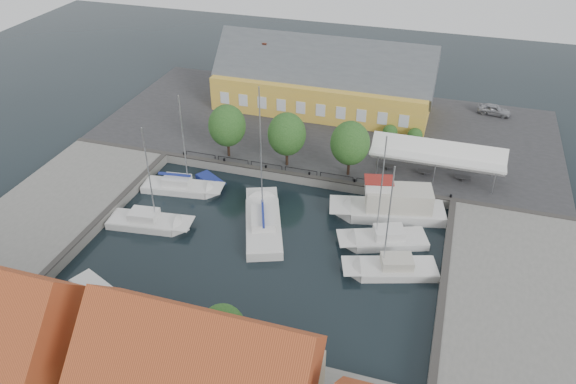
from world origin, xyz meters
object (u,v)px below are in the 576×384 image
object	(u,v)px
tent_canopy	(437,154)
trawler	(392,207)
west_boat_a	(181,188)
launch_sw	(96,290)
west_boat_c	(149,223)
warehouse	(319,82)
center_sailboat	(263,225)
east_boat_a	(385,241)
launch_nw	(210,182)
car_silver	(494,110)
car_red	(287,130)
east_boat_b	(392,270)

from	to	relation	value
tent_canopy	trawler	xyz separation A→B (m)	(-3.48, -7.36, -2.67)
west_boat_a	launch_sw	size ratio (longest dim) A/B	2.13
west_boat_a	west_boat_c	xyz separation A→B (m)	(-0.18, -6.71, -0.01)
launch_sw	warehouse	bearing A→B (deg)	77.18
center_sailboat	east_boat_a	size ratio (longest dim) A/B	1.24
tent_canopy	launch_nw	size ratio (longest dim) A/B	3.44
trawler	east_boat_a	bearing A→B (deg)	-89.04
trawler	west_boat_c	bearing A→B (deg)	-158.69
car_silver	west_boat_c	world-z (taller)	west_boat_c
launch_sw	launch_nw	world-z (taller)	launch_sw
east_boat_a	car_silver	bearing A→B (deg)	72.50
car_red	launch_sw	distance (m)	31.30
warehouse	launch_nw	distance (m)	22.34
car_silver	car_red	world-z (taller)	car_silver
trawler	west_boat_c	distance (m)	24.14
west_boat_c	east_boat_b	bearing A→B (deg)	0.45
car_red	west_boat_c	size ratio (longest dim) A/B	0.36
west_boat_c	launch_nw	bearing A→B (deg)	74.59
car_red	west_boat_c	world-z (taller)	west_boat_c
car_red	center_sailboat	xyz separation A→B (m)	(3.06, -17.70, -1.31)
east_boat_b	car_red	bearing A→B (deg)	128.00
car_silver	east_boat_a	distance (m)	31.62
center_sailboat	west_boat_a	bearing A→B (deg)	160.89
east_boat_a	west_boat_a	world-z (taller)	east_boat_a
warehouse	trawler	bearing A→B (deg)	-58.27
east_boat_a	launch_nw	size ratio (longest dim) A/B	2.93
warehouse	west_boat_c	xyz separation A→B (m)	(-9.37, -29.99, -4.17)
car_silver	east_boat_a	xyz separation A→B (m)	(-9.50, -30.13, -1.46)
trawler	launch_sw	size ratio (longest dim) A/B	2.17
center_sailboat	car_red	bearing A→B (deg)	99.80
east_boat_a	launch_sw	distance (m)	26.14
west_boat_c	center_sailboat	bearing A→B (deg)	15.47
tent_canopy	launch_sw	xyz separation A→B (m)	(-25.61, -25.77, -3.59)
east_boat_b	east_boat_a	bearing A→B (deg)	108.06
car_red	west_boat_a	world-z (taller)	west_boat_a
tent_canopy	car_silver	bearing A→B (deg)	71.42
center_sailboat	launch_nw	distance (m)	10.37
tent_canopy	east_boat_a	xyz separation A→B (m)	(-3.40, -11.99, -3.42)
car_red	launch_sw	xyz separation A→B (m)	(-7.46, -30.35, -1.58)
car_silver	launch_nw	world-z (taller)	car_silver
tent_canopy	west_boat_c	distance (m)	30.76
east_boat_a	warehouse	bearing A→B (deg)	117.04
tent_canopy	car_red	xyz separation A→B (m)	(-18.15, 4.58, -2.01)
trawler	launch_nw	xyz separation A→B (m)	(-19.96, 0.40, -0.93)
car_silver	center_sailboat	xyz separation A→B (m)	(-21.19, -31.25, -1.36)
west_boat_a	launch_sw	xyz separation A→B (m)	(0.17, -16.36, -0.18)
west_boat_a	west_boat_c	size ratio (longest dim) A/B	1.03
car_red	launch_nw	distance (m)	12.80
west_boat_c	launch_nw	size ratio (longest dim) A/B	2.79
launch_sw	launch_nw	bearing A→B (deg)	83.40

